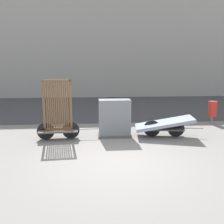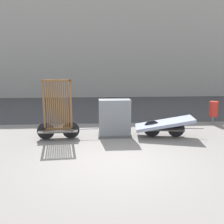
% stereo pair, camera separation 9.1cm
% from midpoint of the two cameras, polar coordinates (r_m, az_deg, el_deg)
% --- Properties ---
extents(ground_plane, '(60.00, 60.00, 0.00)m').
position_cam_midpoint_polar(ground_plane, '(6.81, 1.13, -10.91)').
color(ground_plane, gray).
extents(road_strip, '(56.00, 8.22, 0.01)m').
position_cam_midpoint_polar(road_strip, '(14.98, -2.08, 1.16)').
color(road_strip, '#424244').
rests_on(road_strip, ground_plane).
extents(building_facade, '(48.00, 4.00, 9.19)m').
position_cam_midpoint_polar(building_facade, '(20.98, -2.94, 16.49)').
color(building_facade, '#B2ADA3').
rests_on(building_facade, ground_plane).
extents(bike_cart_with_bedframe, '(2.02, 0.78, 1.97)m').
position_cam_midpoint_polar(bike_cart_with_bedframe, '(8.77, -11.96, -1.23)').
color(bike_cart_with_bedframe, '#4C4742').
rests_on(bike_cart_with_bedframe, ground_plane).
extents(bike_cart_with_mattress, '(2.34, 1.13, 0.70)m').
position_cam_midpoint_polar(bike_cart_with_mattress, '(9.09, 11.00, -2.69)').
color(bike_cart_with_mattress, '#4C4742').
rests_on(bike_cart_with_mattress, ground_plane).
extents(utility_cabinet, '(1.12, 0.53, 1.28)m').
position_cam_midpoint_polar(utility_cabinet, '(8.91, 0.26, -1.63)').
color(utility_cabinet, '#4C4C4C').
rests_on(utility_cabinet, ground_plane).
extents(trash_bin, '(0.35, 0.35, 0.93)m').
position_cam_midpoint_polar(trash_bin, '(11.59, 20.83, 0.65)').
color(trash_bin, gray).
rests_on(trash_bin, ground_plane).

